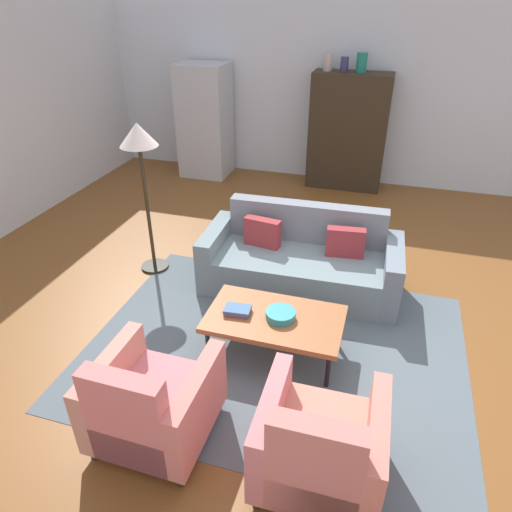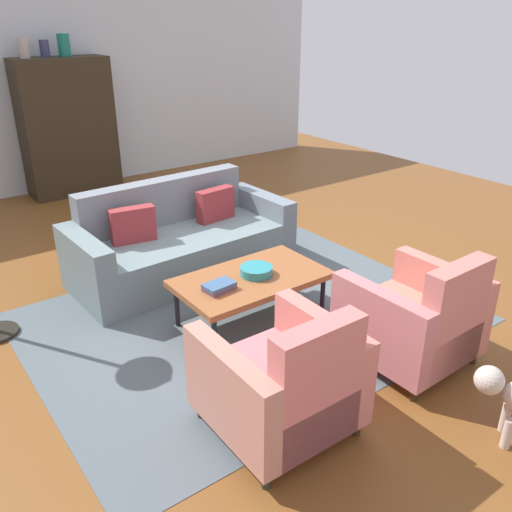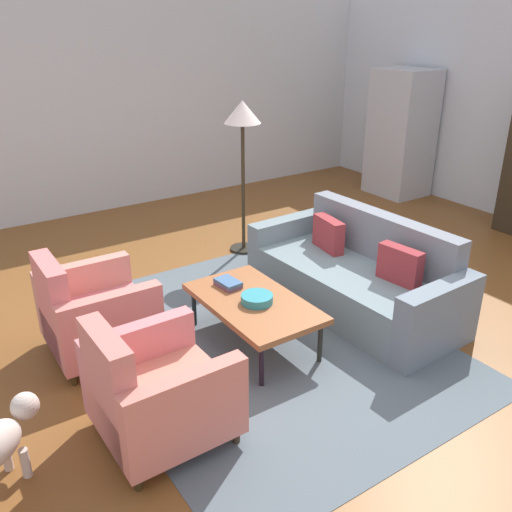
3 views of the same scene
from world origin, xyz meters
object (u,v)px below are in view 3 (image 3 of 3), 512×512
refrigerator (401,133)px  couch (358,277)px  coffee_table (253,304)px  armchair_left (91,316)px  book_stack (228,283)px  floor_lamp (243,127)px  armchair_right (153,394)px  fruit_bowl (257,299)px

refrigerator → couch: bearing=-52.3°
coffee_table → refrigerator: size_ratio=0.65×
armchair_left → book_stack: size_ratio=3.61×
floor_lamp → armchair_right: bearing=-43.0°
coffee_table → refrigerator: 4.85m
book_stack → floor_lamp: (-1.41, 1.06, 1.01)m
couch → fruit_bowl: couch is taller
couch → armchair_left: 2.43m
armchair_left → book_stack: (0.27, 1.12, 0.09)m
couch → refrigerator: size_ratio=1.15×
armchair_right → floor_lamp: bearing=136.2°
book_stack → coffee_table: bearing=7.6°
coffee_table → armchair_right: bearing=-62.7°
armchair_right → refrigerator: size_ratio=0.48×
armchair_left → floor_lamp: bearing=118.2°
coffee_table → floor_lamp: bearing=149.7°
fruit_bowl → coffee_table: bearing=180.0°
armchair_right → armchair_left: bearing=179.2°
armchair_right → refrigerator: (-2.94, 5.38, 0.58)m
fruit_bowl → book_stack: (-0.38, -0.04, -0.01)m
book_stack → armchair_right: bearing=-50.4°
refrigerator → floor_lamp: (0.60, -3.19, 0.52)m
fruit_bowl → armchair_right: bearing=-64.8°
coffee_table → floor_lamp: size_ratio=0.70×
book_stack → refrigerator: refrigerator is taller
armchair_left → refrigerator: size_ratio=0.48×
fruit_bowl → floor_lamp: 2.29m
refrigerator → book_stack: bearing=-64.7°
couch → armchair_right: size_ratio=2.42×
floor_lamp → fruit_bowl: bearing=-29.5°
armchair_left → armchair_right: size_ratio=1.00×
fruit_bowl → floor_lamp: bearing=150.5°
couch → armchair_left: bearing=73.7°
floor_lamp → armchair_left: bearing=-62.4°
armchair_right → floor_lamp: size_ratio=0.51×
fruit_bowl → book_stack: fruit_bowl is taller
floor_lamp → coffee_table: bearing=-30.3°
fruit_bowl → refrigerator: bearing=119.6°
couch → floor_lamp: size_ratio=1.24×
couch → fruit_bowl: size_ratio=8.13×
couch → armchair_right: 2.43m
couch → coffee_table: bearing=88.1°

